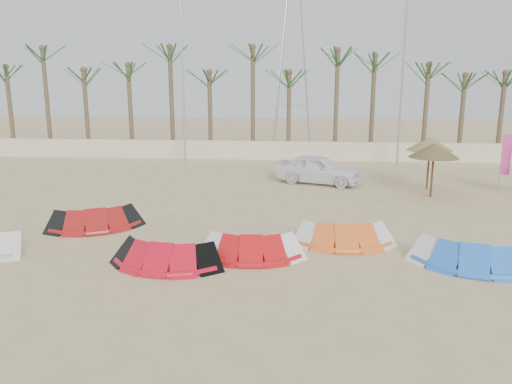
# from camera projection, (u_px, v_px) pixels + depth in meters

# --- Properties ---
(ground) EXTENTS (120.00, 120.00, 0.00)m
(ground) POSITION_uv_depth(u_px,v_px,m) (237.00, 286.00, 13.72)
(ground) COLOR #DAC185
(ground) RESTS_ON ground
(boundary_wall) EXTENTS (60.00, 0.30, 1.30)m
(boundary_wall) POSITION_uv_depth(u_px,v_px,m) (276.00, 150.00, 34.94)
(boundary_wall) COLOR beige
(boundary_wall) RESTS_ON ground
(palm_line) EXTENTS (52.00, 4.00, 7.70)m
(palm_line) POSITION_uv_depth(u_px,v_px,m) (287.00, 66.00, 35.05)
(palm_line) COLOR brown
(palm_line) RESTS_ON ground
(lamp_b) EXTENTS (1.25, 0.14, 11.00)m
(lamp_b) POSITION_uv_depth(u_px,v_px,m) (183.00, 75.00, 32.36)
(lamp_b) COLOR #A5A8AD
(lamp_b) RESTS_ON ground
(lamp_c) EXTENTS (1.25, 0.14, 11.00)m
(lamp_c) POSITION_uv_depth(u_px,v_px,m) (403.00, 75.00, 31.18)
(lamp_c) COLOR #A5A8AD
(lamp_c) RESTS_ON ground
(pylon) EXTENTS (3.00, 3.00, 14.00)m
(pylon) POSITION_uv_depth(u_px,v_px,m) (291.00, 148.00, 40.82)
(pylon) COLOR #A5A8AD
(pylon) RESTS_ON ground
(kite_red_left) EXTENTS (3.88, 2.74, 0.90)m
(kite_red_left) POSITION_uv_depth(u_px,v_px,m) (98.00, 216.00, 19.14)
(kite_red_left) COLOR #A31716
(kite_red_left) RESTS_ON ground
(kite_red_mid) EXTENTS (3.56, 1.91, 0.90)m
(kite_red_mid) POSITION_uv_depth(u_px,v_px,m) (168.00, 251.00, 15.31)
(kite_red_mid) COLOR red
(kite_red_mid) RESTS_ON ground
(kite_red_right) EXTENTS (3.34, 1.68, 0.90)m
(kite_red_right) POSITION_uv_depth(u_px,v_px,m) (252.00, 243.00, 16.00)
(kite_red_right) COLOR red
(kite_red_right) RESTS_ON ground
(kite_orange) EXTENTS (3.43, 1.67, 0.90)m
(kite_orange) POSITION_uv_depth(u_px,v_px,m) (343.00, 231.00, 17.24)
(kite_orange) COLOR orange
(kite_orange) RESTS_ON ground
(kite_blue) EXTENTS (3.96, 2.45, 0.90)m
(kite_blue) POSITION_uv_depth(u_px,v_px,m) (471.00, 251.00, 15.26)
(kite_blue) COLOR blue
(kite_blue) RESTS_ON ground
(parasol_left) EXTENTS (2.31, 2.31, 2.71)m
(parasol_left) POSITION_uv_depth(u_px,v_px,m) (430.00, 144.00, 25.24)
(parasol_left) COLOR #4C331E
(parasol_left) RESTS_ON ground
(parasol_mid) EXTENTS (2.35, 2.35, 2.61)m
(parasol_mid) POSITION_uv_depth(u_px,v_px,m) (434.00, 150.00, 23.59)
(parasol_mid) COLOR #4C331E
(parasol_mid) RESTS_ON ground
(flag_pink) EXTENTS (0.44, 0.19, 3.09)m
(flag_pink) POSITION_uv_depth(u_px,v_px,m) (505.00, 156.00, 24.60)
(flag_pink) COLOR #A5A8AD
(flag_pink) RESTS_ON ground
(car) EXTENTS (4.94, 3.30, 1.56)m
(car) POSITION_uv_depth(u_px,v_px,m) (319.00, 169.00, 26.97)
(car) COLOR white
(car) RESTS_ON ground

